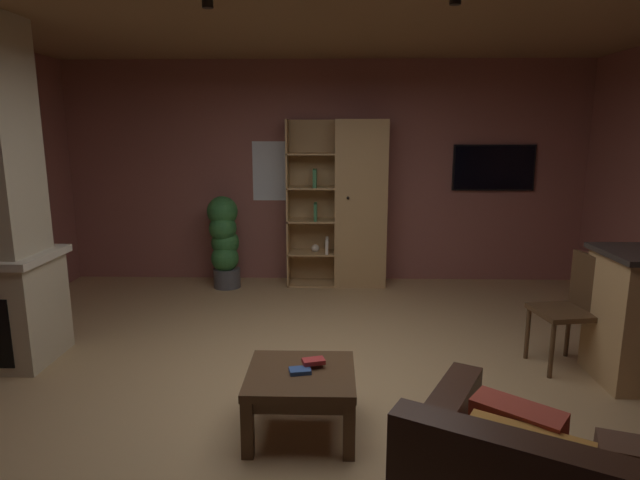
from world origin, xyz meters
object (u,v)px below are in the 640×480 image
at_px(coffee_table, 301,384).
at_px(table_book_0, 300,371).
at_px(bookshelf_cabinet, 354,205).
at_px(table_book_1, 314,361).
at_px(potted_floor_plant, 224,239).
at_px(wall_mounted_tv, 494,168).
at_px(dining_chair, 573,303).

distance_m(coffee_table, table_book_0, 0.10).
distance_m(bookshelf_cabinet, coffee_table, 3.42).
relative_size(bookshelf_cabinet, table_book_1, 14.58).
distance_m(bookshelf_cabinet, table_book_0, 3.42).
bearing_deg(coffee_table, potted_floor_plant, 109.48).
relative_size(coffee_table, table_book_1, 4.84).
relative_size(potted_floor_plant, wall_mounted_tv, 1.12).
distance_m(coffee_table, wall_mounted_tv, 4.29).
bearing_deg(bookshelf_cabinet, potted_floor_plant, -173.73).
bearing_deg(dining_chair, table_book_1, -155.03).
distance_m(dining_chair, wall_mounted_tv, 2.69).
distance_m(table_book_1, dining_chair, 2.23).
height_order(table_book_0, potted_floor_plant, potted_floor_plant).
bearing_deg(table_book_0, potted_floor_plant, 109.34).
distance_m(bookshelf_cabinet, potted_floor_plant, 1.62).
distance_m(potted_floor_plant, wall_mounted_tv, 3.41).
relative_size(table_book_1, dining_chair, 0.15).
relative_size(bookshelf_cabinet, wall_mounted_tv, 2.02).
height_order(bookshelf_cabinet, potted_floor_plant, bookshelf_cabinet).
height_order(dining_chair, wall_mounted_tv, wall_mounted_tv).
distance_m(table_book_1, potted_floor_plant, 3.31).
bearing_deg(dining_chair, coffee_table, -154.40).
distance_m(coffee_table, dining_chair, 2.34).
height_order(bookshelf_cabinet, coffee_table, bookshelf_cabinet).
height_order(bookshelf_cabinet, table_book_1, bookshelf_cabinet).
distance_m(bookshelf_cabinet, dining_chair, 2.89).
distance_m(coffee_table, table_book_1, 0.16).
xyz_separation_m(table_book_1, wall_mounted_tv, (2.09, 3.47, 0.99)).
height_order(coffee_table, table_book_0, table_book_0).
xyz_separation_m(bookshelf_cabinet, coffee_table, (-0.44, -3.32, -0.67)).
xyz_separation_m(dining_chair, potted_floor_plant, (-3.22, 2.15, 0.06)).
xyz_separation_m(table_book_1, potted_floor_plant, (-1.19, 3.09, 0.15)).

